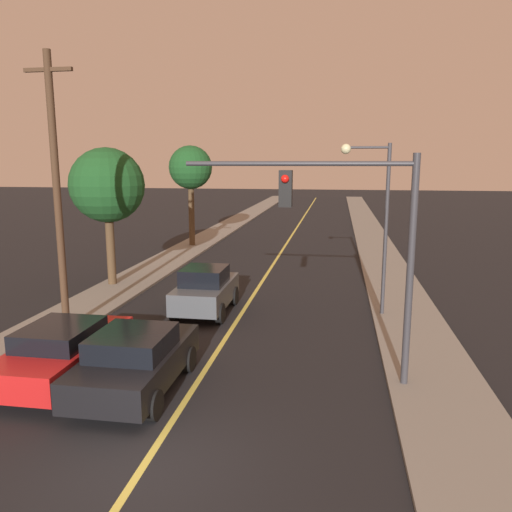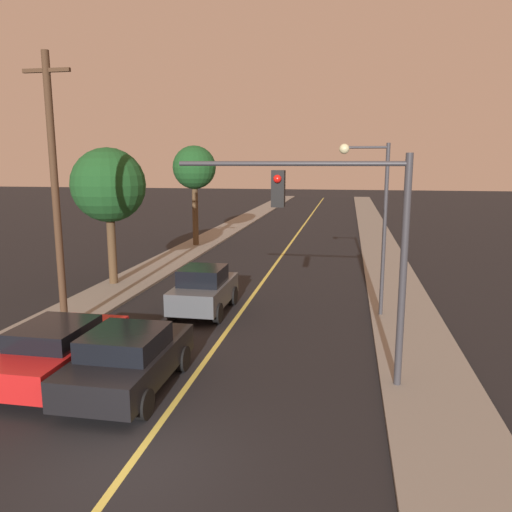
{
  "view_description": "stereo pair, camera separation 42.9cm",
  "coord_description": "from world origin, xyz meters",
  "px_view_note": "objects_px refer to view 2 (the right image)",
  "views": [
    {
      "loc": [
        3.46,
        -8.01,
        5.63
      ],
      "look_at": [
        0.0,
        13.22,
        1.6
      ],
      "focal_mm": 35.0,
      "sensor_mm": 36.0,
      "label": 1
    },
    {
      "loc": [
        3.89,
        -7.94,
        5.63
      ],
      "look_at": [
        0.0,
        13.22,
        1.6
      ],
      "focal_mm": 35.0,
      "sensor_mm": 36.0,
      "label": 2
    }
  ],
  "objects_px": {
    "streetlamp_right": "(373,204)",
    "traffic_signal_mast": "(346,227)",
    "utility_pole_left": "(55,190)",
    "tree_left_far": "(109,186)",
    "car_outer_lane_front": "(59,349)",
    "car_near_lane_front": "(128,359)",
    "tree_left_near": "(194,169)",
    "car_near_lane_second": "(204,290)"
  },
  "relations": [
    {
      "from": "streetlamp_right",
      "to": "traffic_signal_mast",
      "type": "bearing_deg",
      "value": -98.55
    },
    {
      "from": "utility_pole_left",
      "to": "tree_left_far",
      "type": "height_order",
      "value": "utility_pole_left"
    },
    {
      "from": "utility_pole_left",
      "to": "car_outer_lane_front",
      "type": "bearing_deg",
      "value": -60.61
    },
    {
      "from": "streetlamp_right",
      "to": "tree_left_far",
      "type": "distance_m",
      "value": 11.82
    },
    {
      "from": "car_near_lane_front",
      "to": "traffic_signal_mast",
      "type": "xyz_separation_m",
      "value": [
        5.23,
        1.29,
        3.27
      ]
    },
    {
      "from": "car_outer_lane_front",
      "to": "tree_left_far",
      "type": "bearing_deg",
      "value": 108.38
    },
    {
      "from": "car_outer_lane_front",
      "to": "streetlamp_right",
      "type": "xyz_separation_m",
      "value": [
        8.28,
        6.95,
        3.37
      ]
    },
    {
      "from": "car_outer_lane_front",
      "to": "streetlamp_right",
      "type": "distance_m",
      "value": 11.32
    },
    {
      "from": "utility_pole_left",
      "to": "tree_left_near",
      "type": "distance_m",
      "value": 17.54
    },
    {
      "from": "utility_pole_left",
      "to": "tree_left_near",
      "type": "relative_size",
      "value": 1.35
    },
    {
      "from": "tree_left_near",
      "to": "car_near_lane_second",
      "type": "bearing_deg",
      "value": -71.65
    },
    {
      "from": "car_near_lane_second",
      "to": "traffic_signal_mast",
      "type": "xyz_separation_m",
      "value": [
        5.23,
        -5.41,
        3.19
      ]
    },
    {
      "from": "streetlamp_right",
      "to": "tree_left_near",
      "type": "xyz_separation_m",
      "value": [
        -11.01,
        14.06,
        1.08
      ]
    },
    {
      "from": "car_outer_lane_front",
      "to": "tree_left_far",
      "type": "relative_size",
      "value": 0.73
    },
    {
      "from": "car_outer_lane_front",
      "to": "utility_pole_left",
      "type": "bearing_deg",
      "value": 119.39
    },
    {
      "from": "car_outer_lane_front",
      "to": "tree_left_far",
      "type": "distance_m",
      "value": 10.89
    },
    {
      "from": "car_outer_lane_front",
      "to": "traffic_signal_mast",
      "type": "relative_size",
      "value": 0.78
    },
    {
      "from": "car_outer_lane_front",
      "to": "tree_left_near",
      "type": "height_order",
      "value": "tree_left_near"
    },
    {
      "from": "streetlamp_right",
      "to": "tree_left_near",
      "type": "distance_m",
      "value": 17.89
    },
    {
      "from": "traffic_signal_mast",
      "to": "car_near_lane_second",
      "type": "bearing_deg",
      "value": 134.03
    },
    {
      "from": "car_outer_lane_front",
      "to": "traffic_signal_mast",
      "type": "height_order",
      "value": "traffic_signal_mast"
    },
    {
      "from": "traffic_signal_mast",
      "to": "utility_pole_left",
      "type": "xyz_separation_m",
      "value": [
        -9.33,
        2.58,
        0.66
      ]
    },
    {
      "from": "streetlamp_right",
      "to": "tree_left_far",
      "type": "xyz_separation_m",
      "value": [
        -11.49,
        2.73,
        0.44
      ]
    },
    {
      "from": "tree_left_near",
      "to": "car_near_lane_front",
      "type": "bearing_deg",
      "value": -77.17
    },
    {
      "from": "tree_left_far",
      "to": "tree_left_near",
      "type": "bearing_deg",
      "value": 87.53
    },
    {
      "from": "car_near_lane_front",
      "to": "tree_left_far",
      "type": "distance_m",
      "value": 12.01
    },
    {
      "from": "traffic_signal_mast",
      "to": "streetlamp_right",
      "type": "xyz_separation_m",
      "value": [
        0.91,
        6.04,
        0.07
      ]
    },
    {
      "from": "car_outer_lane_front",
      "to": "tree_left_far",
      "type": "height_order",
      "value": "tree_left_far"
    },
    {
      "from": "utility_pole_left",
      "to": "tree_left_far",
      "type": "xyz_separation_m",
      "value": [
        -1.25,
        6.2,
        -0.14
      ]
    },
    {
      "from": "car_near_lane_second",
      "to": "streetlamp_right",
      "type": "relative_size",
      "value": 0.63
    },
    {
      "from": "streetlamp_right",
      "to": "car_outer_lane_front",
      "type": "bearing_deg",
      "value": -140.0
    },
    {
      "from": "traffic_signal_mast",
      "to": "utility_pole_left",
      "type": "distance_m",
      "value": 9.7
    },
    {
      "from": "traffic_signal_mast",
      "to": "streetlamp_right",
      "type": "relative_size",
      "value": 0.93
    },
    {
      "from": "traffic_signal_mast",
      "to": "tree_left_far",
      "type": "xyz_separation_m",
      "value": [
        -10.59,
        8.77,
        0.52
      ]
    },
    {
      "from": "car_near_lane_front",
      "to": "utility_pole_left",
      "type": "distance_m",
      "value": 6.87
    },
    {
      "from": "car_near_lane_front",
      "to": "car_outer_lane_front",
      "type": "relative_size",
      "value": 0.96
    },
    {
      "from": "utility_pole_left",
      "to": "tree_left_far",
      "type": "distance_m",
      "value": 6.32
    },
    {
      "from": "traffic_signal_mast",
      "to": "utility_pole_left",
      "type": "relative_size",
      "value": 0.64
    },
    {
      "from": "tree_left_far",
      "to": "traffic_signal_mast",
      "type": "bearing_deg",
      "value": -39.64
    },
    {
      "from": "traffic_signal_mast",
      "to": "tree_left_far",
      "type": "distance_m",
      "value": 13.76
    },
    {
      "from": "traffic_signal_mast",
      "to": "utility_pole_left",
      "type": "bearing_deg",
      "value": 164.57
    },
    {
      "from": "utility_pole_left",
      "to": "traffic_signal_mast",
      "type": "bearing_deg",
      "value": -15.43
    }
  ]
}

